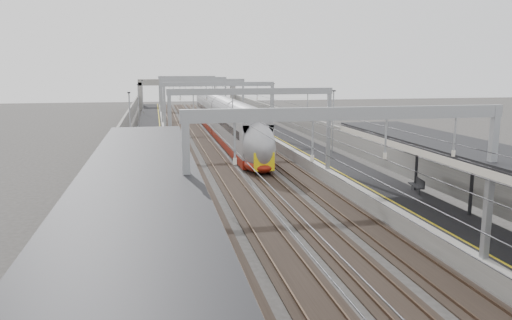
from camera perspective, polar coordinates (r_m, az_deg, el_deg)
name	(u,v)px	position (r m, az deg, el deg)	size (l,w,h in m)	color
ground	(364,316)	(19.77, 12.28, -17.05)	(260.00, 260.00, 0.00)	#383533
platform_left	(151,141)	(61.60, -11.92, 2.13)	(4.00, 120.00, 1.00)	black
platform_right	(279,138)	(63.47, 2.69, 2.58)	(4.00, 120.00, 1.00)	black
tracks	(217,143)	(62.09, -4.50, 1.96)	(11.40, 140.00, 0.20)	black
overhead_line	(210,91)	(68.08, -5.25, 7.84)	(13.00, 140.00, 6.60)	#919599
canopy_left	(139,175)	(19.41, -13.20, -1.63)	(4.40, 30.00, 4.24)	black
canopy_right	(512,160)	(24.73, 27.18, 0.03)	(4.40, 30.00, 4.24)	black
overbridge	(187,86)	(116.29, -7.86, 8.37)	(22.00, 2.20, 6.90)	slate
wall_left	(123,133)	(61.57, -14.94, 3.03)	(0.30, 120.00, 3.20)	slate
wall_right	(304,128)	(64.18, 5.47, 3.62)	(0.30, 120.00, 3.20)	slate
train	(225,123)	(65.25, -3.57, 4.27)	(2.83, 51.61, 4.47)	maroon
bench	(418,184)	(34.55, 18.00, -2.62)	(0.82, 1.93, 0.97)	black
signal_green	(168,109)	(85.67, -9.99, 5.72)	(0.32, 0.32, 3.48)	black
signal_red_near	(220,110)	(83.05, -4.10, 5.71)	(0.32, 0.32, 3.48)	black
signal_red_far	(233,110)	(83.52, -2.61, 5.75)	(0.32, 0.32, 3.48)	black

